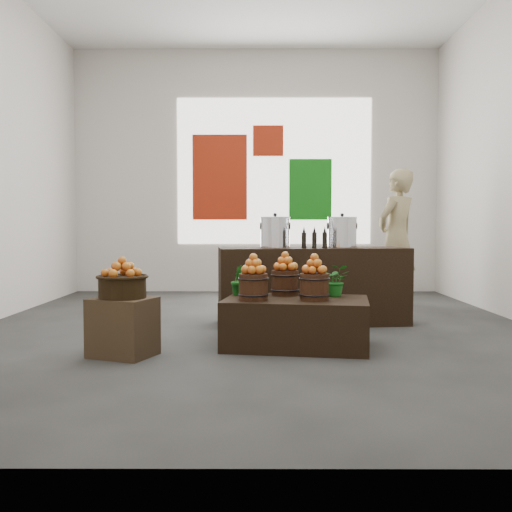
{
  "coord_description": "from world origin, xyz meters",
  "views": [
    {
      "loc": [
        0.03,
        -6.01,
        1.09
      ],
      "look_at": [
        0.01,
        -0.4,
        0.8
      ],
      "focal_mm": 40.0,
      "sensor_mm": 36.0,
      "label": 1
    }
  ],
  "objects_px": {
    "wicker_basket": "(122,287)",
    "stock_pot_left": "(275,233)",
    "display_table": "(296,323)",
    "shopper": "(397,238)",
    "stock_pot_center": "(342,233)",
    "crate": "(123,327)",
    "counter": "(313,286)"
  },
  "relations": [
    {
      "from": "crate",
      "to": "wicker_basket",
      "type": "relative_size",
      "value": 1.25
    },
    {
      "from": "wicker_basket",
      "to": "counter",
      "type": "height_order",
      "value": "counter"
    },
    {
      "from": "wicker_basket",
      "to": "stock_pot_left",
      "type": "distance_m",
      "value": 2.1
    },
    {
      "from": "crate",
      "to": "display_table",
      "type": "relative_size",
      "value": 0.39
    },
    {
      "from": "display_table",
      "to": "crate",
      "type": "bearing_deg",
      "value": -157.41
    },
    {
      "from": "stock_pot_center",
      "to": "stock_pot_left",
      "type": "bearing_deg",
      "value": -173.58
    },
    {
      "from": "stock_pot_left",
      "to": "stock_pot_center",
      "type": "distance_m",
      "value": 0.76
    },
    {
      "from": "wicker_basket",
      "to": "display_table",
      "type": "distance_m",
      "value": 1.56
    },
    {
      "from": "wicker_basket",
      "to": "stock_pot_left",
      "type": "height_order",
      "value": "stock_pot_left"
    },
    {
      "from": "crate",
      "to": "counter",
      "type": "relative_size",
      "value": 0.24
    },
    {
      "from": "display_table",
      "to": "shopper",
      "type": "height_order",
      "value": "shopper"
    },
    {
      "from": "wicker_basket",
      "to": "crate",
      "type": "bearing_deg",
      "value": 0.0
    },
    {
      "from": "crate",
      "to": "counter",
      "type": "height_order",
      "value": "counter"
    },
    {
      "from": "crate",
      "to": "wicker_basket",
      "type": "height_order",
      "value": "wicker_basket"
    },
    {
      "from": "display_table",
      "to": "shopper",
      "type": "bearing_deg",
      "value": 68.95
    },
    {
      "from": "shopper",
      "to": "display_table",
      "type": "bearing_deg",
      "value": 18.65
    },
    {
      "from": "stock_pot_center",
      "to": "display_table",
      "type": "bearing_deg",
      "value": -114.85
    },
    {
      "from": "wicker_basket",
      "to": "display_table",
      "type": "height_order",
      "value": "wicker_basket"
    },
    {
      "from": "wicker_basket",
      "to": "counter",
      "type": "xyz_separation_m",
      "value": [
        1.75,
        1.62,
        -0.15
      ]
    },
    {
      "from": "crate",
      "to": "counter",
      "type": "xyz_separation_m",
      "value": [
        1.75,
        1.62,
        0.18
      ]
    },
    {
      "from": "wicker_basket",
      "to": "stock_pot_center",
      "type": "height_order",
      "value": "stock_pot_center"
    },
    {
      "from": "wicker_basket",
      "to": "stock_pot_left",
      "type": "xyz_separation_m",
      "value": [
        1.32,
        1.57,
        0.43
      ]
    },
    {
      "from": "counter",
      "to": "stock_pot_center",
      "type": "xyz_separation_m",
      "value": [
        0.33,
        0.04,
        0.59
      ]
    },
    {
      "from": "wicker_basket",
      "to": "shopper",
      "type": "xyz_separation_m",
      "value": [
        3.03,
        3.07,
        0.35
      ]
    },
    {
      "from": "shopper",
      "to": "wicker_basket",
      "type": "bearing_deg",
      "value": 3.86
    },
    {
      "from": "stock_pot_center",
      "to": "crate",
      "type": "bearing_deg",
      "value": -141.48
    },
    {
      "from": "crate",
      "to": "display_table",
      "type": "xyz_separation_m",
      "value": [
        1.48,
        0.36,
        -0.03
      ]
    },
    {
      "from": "stock_pot_left",
      "to": "stock_pot_center",
      "type": "xyz_separation_m",
      "value": [
        0.75,
        0.08,
        0.0
      ]
    },
    {
      "from": "wicker_basket",
      "to": "stock_pot_center",
      "type": "bearing_deg",
      "value": 38.52
    },
    {
      "from": "counter",
      "to": "shopper",
      "type": "bearing_deg",
      "value": 42.03
    },
    {
      "from": "counter",
      "to": "shopper",
      "type": "relative_size",
      "value": 1.11
    },
    {
      "from": "stock_pot_left",
      "to": "shopper",
      "type": "height_order",
      "value": "shopper"
    }
  ]
}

